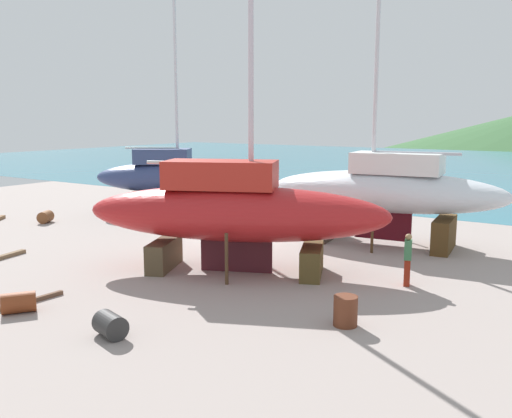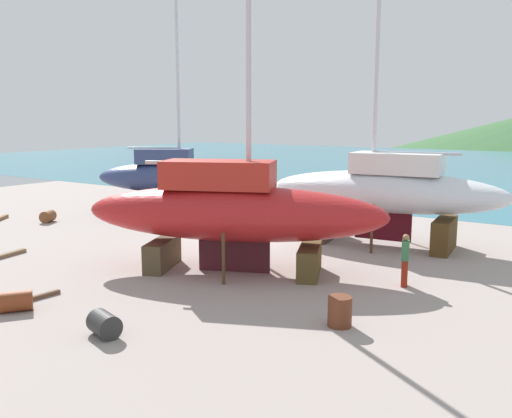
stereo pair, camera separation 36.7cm
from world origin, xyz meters
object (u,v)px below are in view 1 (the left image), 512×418
(worker, at_px, (408,259))
(barrel_rust_near, at_px, (19,303))
(barrel_ochre, at_px, (46,217))
(sailboat_mid_port, at_px, (170,177))
(sailboat_small_center, at_px, (385,190))
(sailboat_large_starboard, at_px, (235,211))
(barrel_blue_faded, at_px, (110,325))
(barrel_tipped_right, at_px, (345,311))

(worker, bearing_deg, barrel_rust_near, -151.28)
(barrel_ochre, bearing_deg, sailboat_mid_port, 54.08)
(sailboat_small_center, height_order, worker, sailboat_small_center)
(sailboat_small_center, relative_size, sailboat_mid_port, 1.35)
(sailboat_mid_port, bearing_deg, sailboat_large_starboard, -68.24)
(sailboat_small_center, distance_m, worker, 6.32)
(sailboat_small_center, bearing_deg, barrel_blue_faded, 74.92)
(sailboat_large_starboard, bearing_deg, barrel_ochre, 147.48)
(sailboat_mid_port, bearing_deg, barrel_rust_near, -94.11)
(sailboat_large_starboard, height_order, barrel_ochre, sailboat_large_starboard)
(worker, relative_size, barrel_rust_near, 1.90)
(sailboat_large_starboard, distance_m, barrel_ochre, 14.33)
(sailboat_large_starboard, xyz_separation_m, barrel_rust_near, (-2.71, -6.92, -1.94))
(worker, xyz_separation_m, barrel_rust_near, (-8.49, -8.69, -0.62))
(barrel_rust_near, relative_size, barrel_ochre, 1.17)
(barrel_rust_near, bearing_deg, sailboat_large_starboard, 68.62)
(sailboat_small_center, relative_size, barrel_tipped_right, 20.55)
(sailboat_small_center, relative_size, barrel_ochre, 21.32)
(barrel_blue_faded, height_order, barrel_ochre, barrel_blue_faded)
(sailboat_large_starboard, relative_size, barrel_blue_faded, 18.12)
(sailboat_small_center, distance_m, sailboat_large_starboard, 7.79)
(sailboat_mid_port, relative_size, barrel_tipped_right, 15.25)
(sailboat_small_center, bearing_deg, sailboat_mid_port, -8.90)
(sailboat_small_center, distance_m, barrel_rust_near, 15.36)
(sailboat_small_center, bearing_deg, barrel_ochre, 9.71)
(sailboat_small_center, xyz_separation_m, barrel_rust_near, (-5.64, -14.13, -2.11))
(sailboat_large_starboard, xyz_separation_m, barrel_blue_faded, (0.88, -6.72, -1.92))
(sailboat_mid_port, relative_size, sailboat_large_starboard, 0.82)
(sailboat_small_center, distance_m, barrel_ochre, 17.80)
(sailboat_mid_port, distance_m, sailboat_large_starboard, 12.66)
(sailboat_mid_port, distance_m, worker, 16.95)
(sailboat_large_starboard, height_order, worker, sailboat_large_starboard)
(sailboat_mid_port, distance_m, barrel_ochre, 7.04)
(barrel_ochre, height_order, barrel_tipped_right, barrel_tipped_right)
(barrel_rust_near, bearing_deg, barrel_ochre, 141.08)
(sailboat_small_center, relative_size, barrel_blue_faded, 20.01)
(sailboat_small_center, bearing_deg, barrel_rust_near, 61.53)
(sailboat_large_starboard, bearing_deg, worker, -6.52)
(sailboat_small_center, height_order, barrel_rust_near, sailboat_small_center)
(sailboat_mid_port, height_order, worker, sailboat_mid_port)
(sailboat_large_starboard, distance_m, barrel_blue_faded, 7.05)
(sailboat_small_center, bearing_deg, worker, 110.92)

